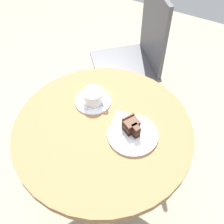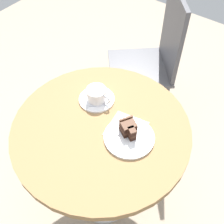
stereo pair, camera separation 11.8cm
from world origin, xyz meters
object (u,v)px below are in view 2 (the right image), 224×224
at_px(fork, 116,132).
at_px(napkin, 128,129).
at_px(cake_slice, 129,128).
at_px(coffee_cup, 97,94).
at_px(cake_plate, 129,137).
at_px(cafe_chair, 155,55).
at_px(saucer, 97,99).
at_px(teaspoon, 93,106).

height_order(fork, napkin, fork).
bearing_deg(cake_slice, coffee_cup, 162.73).
bearing_deg(fork, cake_plate, -126.01).
xyz_separation_m(coffee_cup, fork, (0.18, -0.10, -0.03)).
bearing_deg(cafe_chair, saucer, -37.65).
xyz_separation_m(fork, napkin, (0.03, 0.05, -0.01)).
relative_size(teaspoon, napkin, 0.41).
relative_size(saucer, fork, 1.42).
bearing_deg(napkin, fork, -119.76).
bearing_deg(cake_plate, cake_slice, 134.72).
distance_m(cake_plate, fork, 0.06).
distance_m(teaspoon, napkin, 0.20).
bearing_deg(napkin, cake_plate, -47.89).
height_order(cake_slice, fork, cake_slice).
relative_size(saucer, napkin, 0.87).
height_order(saucer, napkin, saucer).
height_order(coffee_cup, cafe_chair, cafe_chair).
distance_m(saucer, cafe_chair, 0.64).
relative_size(cake_slice, napkin, 0.47).
distance_m(saucer, fork, 0.21).
distance_m(saucer, coffee_cup, 0.04).
height_order(fork, cafe_chair, cafe_chair).
height_order(cake_slice, cafe_chair, cafe_chair).
bearing_deg(coffee_cup, fork, -28.30).
distance_m(cake_plate, napkin, 0.04).
distance_m(fork, napkin, 0.05).
bearing_deg(cake_plate, napkin, 132.11).
relative_size(napkin, cafe_chair, 0.20).
xyz_separation_m(saucer, fork, (0.18, -0.10, 0.01)).
xyz_separation_m(saucer, teaspoon, (0.02, -0.05, 0.01)).
relative_size(cake_plate, cake_slice, 2.33).
height_order(cake_plate, napkin, cake_plate).
bearing_deg(saucer, napkin, -14.53).
height_order(saucer, cafe_chair, cafe_chair).
bearing_deg(cafe_chair, teaspoon, -36.62).
bearing_deg(cafe_chair, coffee_cup, -37.23).
height_order(teaspoon, cake_plate, teaspoon).
bearing_deg(saucer, cake_plate, -19.93).
bearing_deg(fork, cafe_chair, -31.82).
distance_m(cake_plate, cake_slice, 0.04).
xyz_separation_m(cake_plate, fork, (-0.06, -0.01, 0.01)).
bearing_deg(cake_slice, cafe_chair, 111.08).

